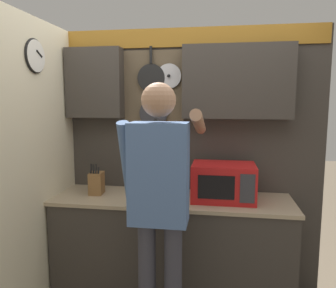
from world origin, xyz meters
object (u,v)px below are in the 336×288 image
object	(u,v)px
utensil_crock	(167,187)
person	(160,193)
knife_block	(97,183)
microwave	(223,182)

from	to	relation	value
utensil_crock	person	size ratio (longest dim) A/B	0.19
person	knife_block	bearing A→B (deg)	139.25
utensil_crock	person	distance (m)	0.59
microwave	knife_block	bearing A→B (deg)	179.96
utensil_crock	person	world-z (taller)	person
microwave	utensil_crock	bearing A→B (deg)	179.70
microwave	utensil_crock	distance (m)	0.47
knife_block	person	size ratio (longest dim) A/B	0.15
microwave	utensil_crock	world-z (taller)	utensil_crock
microwave	person	distance (m)	0.71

